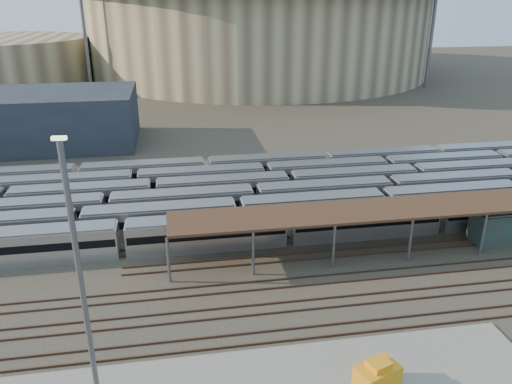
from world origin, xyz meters
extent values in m
plane|color=#383026|center=(0.00, 0.00, 0.00)|extent=(420.00, 420.00, 0.00)
cube|color=silver|center=(5.72, 8.00, 1.80)|extent=(112.00, 2.90, 3.60)
cube|color=silver|center=(0.47, 12.20, 1.80)|extent=(112.00, 2.90, 3.60)
cube|color=silver|center=(3.27, 16.40, 1.80)|extent=(112.00, 2.90, 3.60)
cube|color=silver|center=(8.91, 20.60, 1.80)|extent=(112.00, 2.90, 3.60)
cube|color=silver|center=(6.23, 24.80, 1.80)|extent=(112.00, 2.90, 3.60)
cube|color=silver|center=(-2.15, 29.00, 1.80)|extent=(112.00, 2.90, 3.60)
cylinder|color=slate|center=(-8.00, 1.30, 2.50)|extent=(0.30, 0.30, 5.00)
cylinder|color=slate|center=(-8.00, 6.70, 2.50)|extent=(0.30, 0.30, 5.00)
cylinder|color=slate|center=(0.57, 1.30, 2.50)|extent=(0.30, 0.30, 5.00)
cylinder|color=slate|center=(0.57, 6.70, 2.50)|extent=(0.30, 0.30, 5.00)
cylinder|color=slate|center=(9.14, 1.30, 2.50)|extent=(0.30, 0.30, 5.00)
cylinder|color=slate|center=(9.14, 6.70, 2.50)|extent=(0.30, 0.30, 5.00)
cylinder|color=slate|center=(17.71, 1.30, 2.50)|extent=(0.30, 0.30, 5.00)
cylinder|color=slate|center=(17.71, 6.70, 2.50)|extent=(0.30, 0.30, 5.00)
cylinder|color=slate|center=(26.29, 1.30, 2.50)|extent=(0.30, 0.30, 5.00)
cylinder|color=slate|center=(26.29, 6.70, 2.50)|extent=(0.30, 0.30, 5.00)
cube|color=#311A14|center=(22.00, 4.00, 5.15)|extent=(60.00, 6.00, 0.30)
cube|color=#4C3323|center=(0.00, -1.75, 0.09)|extent=(170.00, 0.12, 0.18)
cube|color=#4C3323|center=(0.00, -0.25, 0.09)|extent=(170.00, 0.12, 0.18)
cube|color=#4C3323|center=(0.00, -5.75, 0.09)|extent=(170.00, 0.12, 0.18)
cube|color=#4C3323|center=(0.00, -4.25, 0.09)|extent=(170.00, 0.12, 0.18)
cube|color=#4C3323|center=(0.00, -9.75, 0.09)|extent=(170.00, 0.12, 0.18)
cube|color=#4C3323|center=(0.00, -8.25, 0.09)|extent=(170.00, 0.12, 0.18)
cylinder|color=tan|center=(25.00, 140.00, 14.00)|extent=(116.00, 116.00, 28.00)
cylinder|color=tan|center=(-60.00, 130.00, 7.00)|extent=(56.00, 56.00, 14.00)
cube|color=#1E232D|center=(-35.00, 55.00, 5.00)|extent=(42.00, 20.00, 10.00)
cylinder|color=slate|center=(-30.00, 110.00, 18.00)|extent=(1.00, 1.00, 36.00)
cylinder|color=slate|center=(70.00, 100.00, 18.00)|extent=(1.00, 1.00, 36.00)
cylinder|color=slate|center=(-10.00, 160.00, 18.00)|extent=(1.00, 1.00, 36.00)
cylinder|color=slate|center=(-12.83, -15.41, 10.03)|extent=(0.36, 0.36, 19.66)
cube|color=#FFF2CC|center=(-12.83, -15.41, 19.96)|extent=(0.81, 0.34, 0.20)
cube|color=orange|center=(6.92, -16.21, 1.17)|extent=(3.60, 2.91, 1.95)
camera|label=1|loc=(-6.57, -43.08, 27.38)|focal=35.00mm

